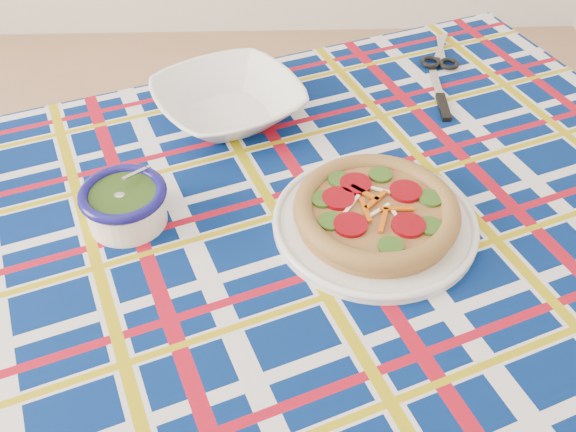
{
  "coord_description": "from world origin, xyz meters",
  "views": [
    {
      "loc": [
        0.52,
        -0.87,
        1.46
      ],
      "look_at": [
        0.54,
        -0.14,
        0.78
      ],
      "focal_mm": 40.0,
      "sensor_mm": 36.0,
      "label": 1
    }
  ],
  "objects_px": {
    "serving_bowl": "(228,102)",
    "pesto_bowl": "(125,202)",
    "main_focaccia_plate": "(376,211)",
    "dining_table": "(248,281)"
  },
  "relations": [
    {
      "from": "serving_bowl",
      "to": "pesto_bowl",
      "type": "bearing_deg",
      "value": -117.71
    },
    {
      "from": "pesto_bowl",
      "to": "main_focaccia_plate",
      "type": "bearing_deg",
      "value": -3.52
    },
    {
      "from": "main_focaccia_plate",
      "to": "dining_table",
      "type": "bearing_deg",
      "value": -168.97
    },
    {
      "from": "dining_table",
      "to": "pesto_bowl",
      "type": "xyz_separation_m",
      "value": [
        -0.19,
        0.06,
        0.12
      ]
    },
    {
      "from": "pesto_bowl",
      "to": "serving_bowl",
      "type": "distance_m",
      "value": 0.32
    },
    {
      "from": "pesto_bowl",
      "to": "dining_table",
      "type": "bearing_deg",
      "value": -18.68
    },
    {
      "from": "dining_table",
      "to": "pesto_bowl",
      "type": "relative_size",
      "value": 13.78
    },
    {
      "from": "dining_table",
      "to": "serving_bowl",
      "type": "relative_size",
      "value": 6.96
    },
    {
      "from": "dining_table",
      "to": "serving_bowl",
      "type": "bearing_deg",
      "value": 75.02
    },
    {
      "from": "main_focaccia_plate",
      "to": "serving_bowl",
      "type": "bearing_deg",
      "value": 127.69
    }
  ]
}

